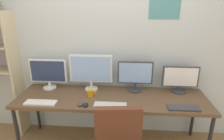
% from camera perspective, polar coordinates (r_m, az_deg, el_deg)
% --- Properties ---
extents(wall_back, '(4.83, 0.11, 2.60)m').
position_cam_1_polar(wall_back, '(2.72, 0.58, 6.76)').
color(wall_back, silver).
rests_on(wall_back, ground_plane).
extents(desk, '(2.43, 0.68, 0.74)m').
position_cam_1_polar(desk, '(2.53, -0.08, -8.92)').
color(desk, brown).
rests_on(desk, ground_plane).
extents(monitor_far_left, '(0.51, 0.18, 0.42)m').
position_cam_1_polar(monitor_far_left, '(2.81, -18.28, -0.79)').
color(monitor_far_left, silver).
rests_on(monitor_far_left, desk).
extents(monitor_center_left, '(0.58, 0.18, 0.50)m').
position_cam_1_polar(monitor_center_left, '(2.63, -6.25, -0.11)').
color(monitor_center_left, silver).
rests_on(monitor_center_left, desk).
extents(monitor_center_right, '(0.47, 0.18, 0.42)m').
position_cam_1_polar(monitor_center_right, '(2.61, 6.82, -1.42)').
color(monitor_center_right, '#38383D').
rests_on(monitor_center_right, desk).
extents(monitor_far_right, '(0.47, 0.18, 0.36)m').
position_cam_1_polar(monitor_far_right, '(2.72, 19.48, -2.42)').
color(monitor_far_right, '#38383D').
rests_on(monitor_far_right, desk).
extents(keyboard_left, '(0.38, 0.13, 0.02)m').
position_cam_1_polar(keyboard_left, '(2.51, -20.29, -9.02)').
color(keyboard_left, silver).
rests_on(keyboard_left, desk).
extents(keyboard_center, '(0.38, 0.13, 0.02)m').
position_cam_1_polar(keyboard_center, '(2.30, -0.51, -10.33)').
color(keyboard_center, silver).
rests_on(keyboard_center, desk).
extents(keyboard_right, '(0.36, 0.13, 0.02)m').
position_cam_1_polar(keyboard_right, '(2.39, 20.33, -10.41)').
color(keyboard_right, '#38383D').
rests_on(keyboard_right, desk).
extents(mouse_left_side, '(0.06, 0.10, 0.03)m').
position_cam_1_polar(mouse_left_side, '(2.34, -9.26, -9.90)').
color(mouse_left_side, '#38383D').
rests_on(mouse_left_side, desk).
extents(mouse_right_side, '(0.06, 0.10, 0.03)m').
position_cam_1_polar(mouse_right_side, '(2.32, -7.78, -10.12)').
color(mouse_right_side, black).
rests_on(mouse_right_side, desk).
extents(coffee_mug, '(0.11, 0.08, 0.09)m').
position_cam_1_polar(coffee_mug, '(2.52, -6.27, -6.75)').
color(coffee_mug, orange).
rests_on(coffee_mug, desk).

